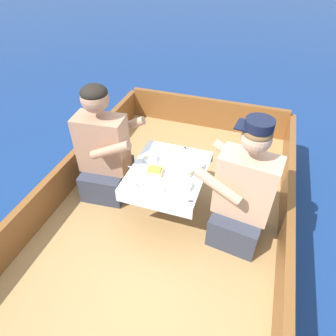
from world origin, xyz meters
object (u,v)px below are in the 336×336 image
coffee_cup_port (135,183)px  coffee_cup_starboard (161,189)px  person_port (104,152)px  tin_can (188,173)px  person_starboard (243,196)px  sandwich (155,171)px

coffee_cup_port → coffee_cup_starboard: 0.20m
person_port → tin_can: person_port is taller
person_starboard → sandwich: (-0.67, -0.01, 0.06)m
coffee_cup_port → sandwich: bearing=63.2°
coffee_cup_port → tin_can: bearing=35.8°
coffee_cup_port → coffee_cup_starboard: coffee_cup_port is taller
person_starboard → coffee_cup_port: (-0.75, -0.18, 0.06)m
sandwich → tin_can: bearing=15.1°
person_starboard → coffee_cup_starboard: (-0.56, -0.17, 0.06)m
person_starboard → tin_can: size_ratio=15.32×
coffee_cup_port → coffee_cup_starboard: bearing=3.7°
coffee_cup_port → person_starboard: bearing=13.7°
person_starboard → person_port: bearing=1.0°
coffee_cup_port → tin_can: (0.33, 0.24, -0.00)m
person_port → coffee_cup_starboard: size_ratio=10.05×
person_port → sandwich: person_port is taller
person_port → sandwich: size_ratio=8.00×
sandwich → coffee_cup_port: size_ratio=1.34×
person_port → coffee_cup_port: 0.53m
coffee_cup_port → coffee_cup_starboard: (0.20, 0.01, -0.00)m
person_port → person_starboard: 1.18m
sandwich → coffee_cup_port: coffee_cup_port is taller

